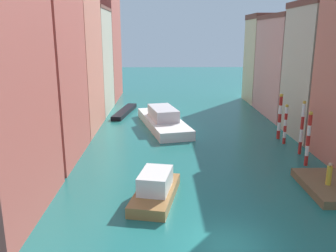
{
  "coord_description": "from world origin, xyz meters",
  "views": [
    {
      "loc": [
        -3.23,
        -16.08,
        10.52
      ],
      "look_at": [
        -2.59,
        18.68,
        1.5
      ],
      "focal_mm": 37.97,
      "sensor_mm": 36.0,
      "label": 1
    }
  ],
  "objects_px": {
    "gondola_black": "(125,111)",
    "motorboat_0": "(156,189)",
    "mooring_pole_2": "(285,124)",
    "mooring_pole_3": "(280,116)",
    "mooring_pole_0": "(308,138)",
    "person_on_dock": "(329,174)",
    "vaporetto_white": "(163,120)",
    "mooring_pole_1": "(302,127)",
    "waterfront_dock": "(330,187)"
  },
  "relations": [
    {
      "from": "mooring_pole_1",
      "to": "motorboat_0",
      "type": "height_order",
      "value": "mooring_pole_1"
    },
    {
      "from": "mooring_pole_3",
      "to": "mooring_pole_2",
      "type": "bearing_deg",
      "value": -89.19
    },
    {
      "from": "gondola_black",
      "to": "motorboat_0",
      "type": "height_order",
      "value": "motorboat_0"
    },
    {
      "from": "mooring_pole_3",
      "to": "person_on_dock",
      "type": "bearing_deg",
      "value": -93.23
    },
    {
      "from": "mooring_pole_2",
      "to": "gondola_black",
      "type": "relative_size",
      "value": 0.43
    },
    {
      "from": "vaporetto_white",
      "to": "motorboat_0",
      "type": "xyz_separation_m",
      "value": [
        -0.58,
        -18.75,
        -0.08
      ]
    },
    {
      "from": "gondola_black",
      "to": "motorboat_0",
      "type": "distance_m",
      "value": 26.49
    },
    {
      "from": "waterfront_dock",
      "to": "person_on_dock",
      "type": "relative_size",
      "value": 3.56
    },
    {
      "from": "person_on_dock",
      "to": "mooring_pole_3",
      "type": "xyz_separation_m",
      "value": [
        0.73,
        12.85,
        1.12
      ]
    },
    {
      "from": "mooring_pole_1",
      "to": "gondola_black",
      "type": "bearing_deg",
      "value": 135.31
    },
    {
      "from": "motorboat_0",
      "to": "mooring_pole_1",
      "type": "bearing_deg",
      "value": 34.29
    },
    {
      "from": "person_on_dock",
      "to": "vaporetto_white",
      "type": "xyz_separation_m",
      "value": [
        -11.19,
        17.93,
        -0.48
      ]
    },
    {
      "from": "waterfront_dock",
      "to": "vaporetto_white",
      "type": "distance_m",
      "value": 21.06
    },
    {
      "from": "mooring_pole_2",
      "to": "mooring_pole_3",
      "type": "relative_size",
      "value": 0.84
    },
    {
      "from": "mooring_pole_0",
      "to": "gondola_black",
      "type": "distance_m",
      "value": 26.41
    },
    {
      "from": "waterfront_dock",
      "to": "mooring_pole_1",
      "type": "xyz_separation_m",
      "value": [
        0.83,
        7.69,
        2.22
      ]
    },
    {
      "from": "mooring_pole_3",
      "to": "mooring_pole_1",
      "type": "bearing_deg",
      "value": -85.56
    },
    {
      "from": "mooring_pole_1",
      "to": "motorboat_0",
      "type": "xyz_separation_m",
      "value": [
        -12.88,
        -8.78,
        -1.76
      ]
    },
    {
      "from": "person_on_dock",
      "to": "vaporetto_white",
      "type": "relative_size",
      "value": 0.12
    },
    {
      "from": "waterfront_dock",
      "to": "vaporetto_white",
      "type": "bearing_deg",
      "value": 122.99
    },
    {
      "from": "person_on_dock",
      "to": "motorboat_0",
      "type": "distance_m",
      "value": 11.82
    },
    {
      "from": "person_on_dock",
      "to": "mooring_pole_0",
      "type": "distance_m",
      "value": 5.23
    },
    {
      "from": "mooring_pole_1",
      "to": "vaporetto_white",
      "type": "relative_size",
      "value": 0.37
    },
    {
      "from": "mooring_pole_1",
      "to": "person_on_dock",
      "type": "bearing_deg",
      "value": -97.91
    },
    {
      "from": "gondola_black",
      "to": "motorboat_0",
      "type": "bearing_deg",
      "value": -79.96
    },
    {
      "from": "person_on_dock",
      "to": "vaporetto_white",
      "type": "height_order",
      "value": "vaporetto_white"
    },
    {
      "from": "mooring_pole_2",
      "to": "gondola_black",
      "type": "distance_m",
      "value": 22.29
    },
    {
      "from": "mooring_pole_2",
      "to": "vaporetto_white",
      "type": "relative_size",
      "value": 0.3
    },
    {
      "from": "mooring_pole_0",
      "to": "mooring_pole_3",
      "type": "bearing_deg",
      "value": 88.61
    },
    {
      "from": "person_on_dock",
      "to": "mooring_pole_2",
      "type": "height_order",
      "value": "mooring_pole_2"
    },
    {
      "from": "waterfront_dock",
      "to": "person_on_dock",
      "type": "xyz_separation_m",
      "value": [
        -0.27,
        -0.27,
        1.02
      ]
    },
    {
      "from": "waterfront_dock",
      "to": "mooring_pole_0",
      "type": "bearing_deg",
      "value": 86.89
    },
    {
      "from": "vaporetto_white",
      "to": "person_on_dock",
      "type": "bearing_deg",
      "value": -58.02
    },
    {
      "from": "person_on_dock",
      "to": "mooring_pole_0",
      "type": "bearing_deg",
      "value": 83.98
    },
    {
      "from": "waterfront_dock",
      "to": "gondola_black",
      "type": "height_order",
      "value": "waterfront_dock"
    },
    {
      "from": "waterfront_dock",
      "to": "gondola_black",
      "type": "xyz_separation_m",
      "value": [
        -16.67,
        24.99,
        -0.01
      ]
    },
    {
      "from": "mooring_pole_3",
      "to": "gondola_black",
      "type": "xyz_separation_m",
      "value": [
        -17.12,
        12.41,
        -2.15
      ]
    },
    {
      "from": "vaporetto_white",
      "to": "motorboat_0",
      "type": "height_order",
      "value": "vaporetto_white"
    },
    {
      "from": "mooring_pole_1",
      "to": "vaporetto_white",
      "type": "xyz_separation_m",
      "value": [
        -12.3,
        9.97,
        -1.68
      ]
    },
    {
      "from": "person_on_dock",
      "to": "mooring_pole_3",
      "type": "relative_size",
      "value": 0.34
    },
    {
      "from": "mooring_pole_2",
      "to": "motorboat_0",
      "type": "relative_size",
      "value": 0.64
    },
    {
      "from": "vaporetto_white",
      "to": "waterfront_dock",
      "type": "bearing_deg",
      "value": -57.01
    },
    {
      "from": "person_on_dock",
      "to": "gondola_black",
      "type": "height_order",
      "value": "person_on_dock"
    },
    {
      "from": "waterfront_dock",
      "to": "person_on_dock",
      "type": "height_order",
      "value": "person_on_dock"
    },
    {
      "from": "waterfront_dock",
      "to": "motorboat_0",
      "type": "xyz_separation_m",
      "value": [
        -12.05,
        -1.09,
        0.46
      ]
    },
    {
      "from": "motorboat_0",
      "to": "vaporetto_white",
      "type": "bearing_deg",
      "value": 88.22
    },
    {
      "from": "person_on_dock",
      "to": "mooring_pole_3",
      "type": "bearing_deg",
      "value": 86.77
    },
    {
      "from": "waterfront_dock",
      "to": "mooring_pole_3",
      "type": "distance_m",
      "value": 12.77
    },
    {
      "from": "waterfront_dock",
      "to": "vaporetto_white",
      "type": "relative_size",
      "value": 0.43
    },
    {
      "from": "gondola_black",
      "to": "waterfront_dock",
      "type": "bearing_deg",
      "value": -56.3
    }
  ]
}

